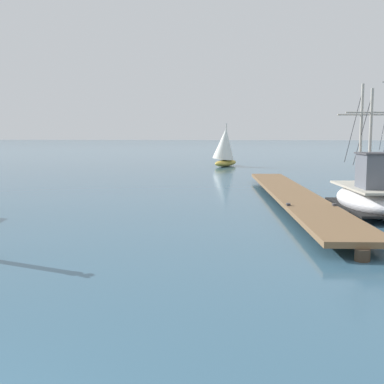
% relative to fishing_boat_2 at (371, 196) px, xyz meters
% --- Properties ---
extents(floating_dock, '(2.89, 19.44, 0.53)m').
position_rel_fishing_boat_2_xyz_m(floating_dock, '(-2.48, 2.90, -0.35)').
color(floating_dock, brown).
rests_on(floating_dock, ground).
extents(fishing_boat_2, '(2.42, 5.74, 4.85)m').
position_rel_fishing_boat_2_xyz_m(fishing_boat_2, '(0.00, 0.00, 0.00)').
color(fishing_boat_2, silver).
rests_on(fishing_boat_2, ground).
extents(distant_sailboat, '(2.75, 3.92, 3.81)m').
position_rel_fishing_boat_2_xyz_m(distant_sailboat, '(-5.92, 25.41, 0.98)').
color(distant_sailboat, gold).
rests_on(distant_sailboat, ground).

